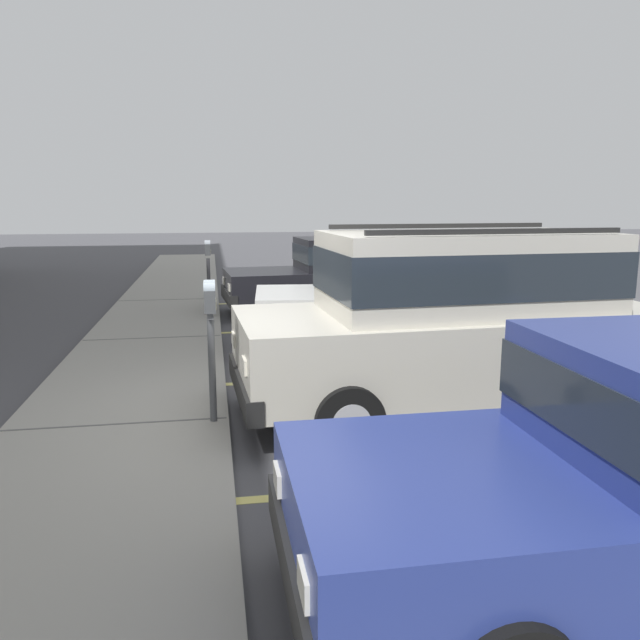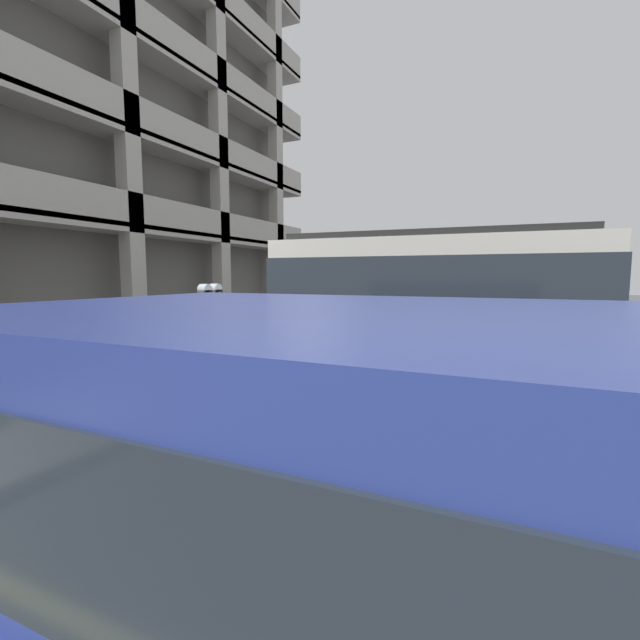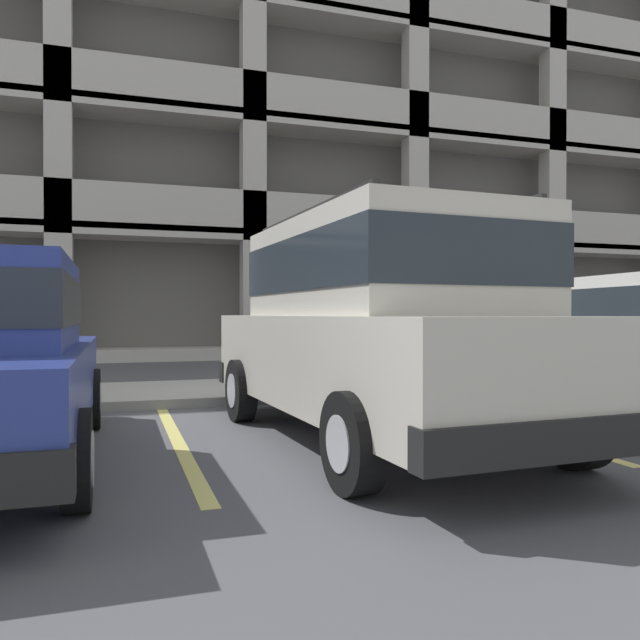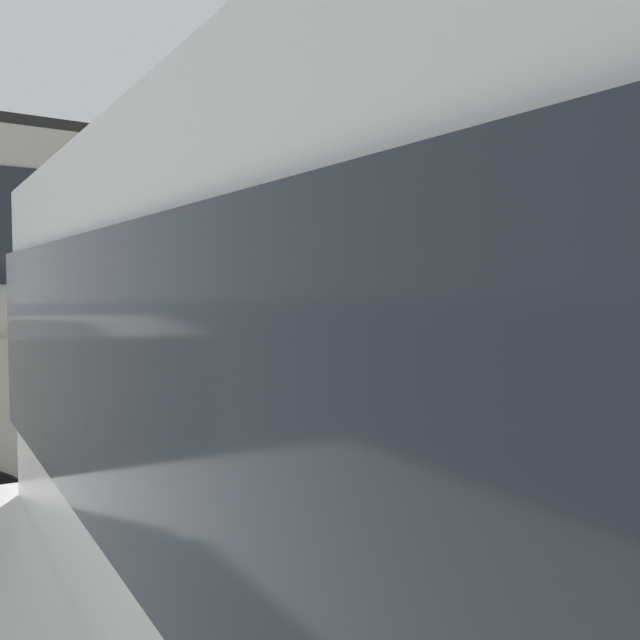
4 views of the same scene
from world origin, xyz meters
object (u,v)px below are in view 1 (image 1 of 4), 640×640
at_px(dark_hatchback, 403,295).
at_px(silver_suv, 459,315).
at_px(parking_meter_near, 210,318).
at_px(parking_meter_far, 208,265).
at_px(blue_coupe, 338,273).

bearing_deg(dark_hatchback, silver_suv, 178.85).
xyz_separation_m(parking_meter_near, parking_meter_far, (6.35, 0.04, -0.12)).
height_order(silver_suv, parking_meter_near, silver_suv).
height_order(silver_suv, blue_coupe, silver_suv).
bearing_deg(dark_hatchback, parking_meter_far, 50.30).
relative_size(parking_meter_near, parking_meter_far, 1.00).
height_order(blue_coupe, parking_meter_far, blue_coupe).
xyz_separation_m(silver_suv, dark_hatchback, (3.14, -0.35, -0.27)).
bearing_deg(dark_hatchback, parking_meter_near, 143.22).
height_order(dark_hatchback, parking_meter_near, dark_hatchback).
bearing_deg(parking_meter_far, silver_suv, -156.42).
bearing_deg(blue_coupe, parking_meter_near, 153.99).
bearing_deg(parking_meter_far, parking_meter_near, -179.62).
xyz_separation_m(silver_suv, blue_coupe, (6.41, 0.03, -0.27)).
bearing_deg(parking_meter_near, parking_meter_far, 0.38).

